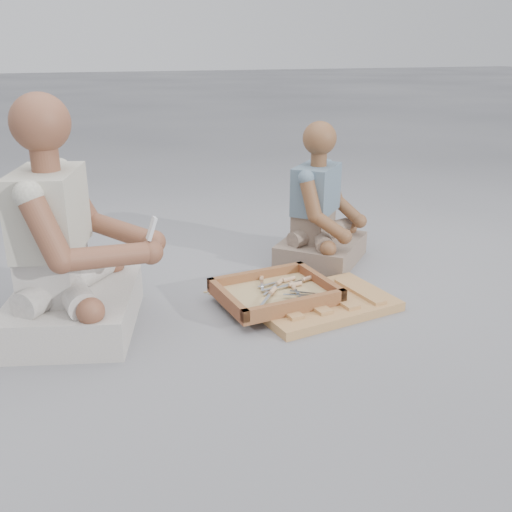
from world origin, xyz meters
name	(u,v)px	position (x,y,z in m)	size (l,w,h in m)	color
ground	(272,324)	(0.00, 0.00, 0.00)	(60.00, 60.00, 0.00)	gray
carved_panel	(322,303)	(0.29, 0.08, 0.02)	(0.66, 0.44, 0.04)	#A77840
tool_tray	(275,293)	(0.09, 0.18, 0.07)	(0.57, 0.47, 0.07)	brown
chisel_0	(294,287)	(0.19, 0.19, 0.08)	(0.06, 0.22, 0.02)	silver
chisel_1	(271,292)	(0.06, 0.15, 0.08)	(0.16, 0.18, 0.02)	silver
chisel_2	(304,279)	(0.28, 0.25, 0.08)	(0.22, 0.08, 0.02)	silver
chisel_3	(285,280)	(0.19, 0.28, 0.08)	(0.22, 0.06, 0.02)	silver
chisel_4	(278,283)	(0.14, 0.27, 0.08)	(0.18, 0.16, 0.02)	silver
chisel_5	(318,296)	(0.25, 0.03, 0.09)	(0.20, 0.11, 0.02)	silver
chisel_6	(261,278)	(0.09, 0.36, 0.08)	(0.09, 0.21, 0.02)	silver
chisel_7	(291,285)	(0.19, 0.21, 0.08)	(0.22, 0.03, 0.02)	silver
chisel_8	(324,295)	(0.28, 0.05, 0.08)	(0.19, 0.15, 0.02)	silver
wood_chip_0	(243,294)	(-0.01, 0.36, 0.00)	(0.02, 0.01, 0.00)	tan
wood_chip_1	(205,292)	(-0.18, 0.46, 0.00)	(0.02, 0.01, 0.00)	tan
wood_chip_2	(276,306)	(0.09, 0.17, 0.00)	(0.02, 0.01, 0.00)	tan
wood_chip_3	(334,314)	(0.31, -0.01, 0.00)	(0.02, 0.01, 0.00)	tan
wood_chip_4	(300,295)	(0.26, 0.25, 0.00)	(0.02, 0.01, 0.00)	tan
wood_chip_5	(301,325)	(0.11, -0.06, 0.00)	(0.02, 0.01, 0.00)	tan
wood_chip_6	(325,318)	(0.25, -0.03, 0.00)	(0.02, 0.01, 0.00)	tan
wood_chip_7	(287,274)	(0.31, 0.53, 0.00)	(0.02, 0.01, 0.00)	tan
wood_chip_8	(211,294)	(-0.16, 0.42, 0.00)	(0.02, 0.01, 0.00)	tan
wood_chip_9	(249,299)	(0.00, 0.30, 0.00)	(0.02, 0.01, 0.00)	tan
wood_chip_10	(211,286)	(-0.13, 0.52, 0.00)	(0.02, 0.01, 0.00)	tan
wood_chip_11	(276,324)	(0.01, -0.01, 0.00)	(0.02, 0.01, 0.00)	tan
wood_chip_12	(254,296)	(0.03, 0.32, 0.00)	(0.02, 0.01, 0.00)	tan
craftsman	(67,254)	(-0.83, 0.30, 0.35)	(0.76, 0.78, 1.02)	#BBB5AD
companion	(321,217)	(0.58, 0.66, 0.27)	(0.65, 0.65, 0.80)	gray
mobile_phone	(152,228)	(-0.49, 0.13, 0.47)	(0.05, 0.04, 0.10)	silver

